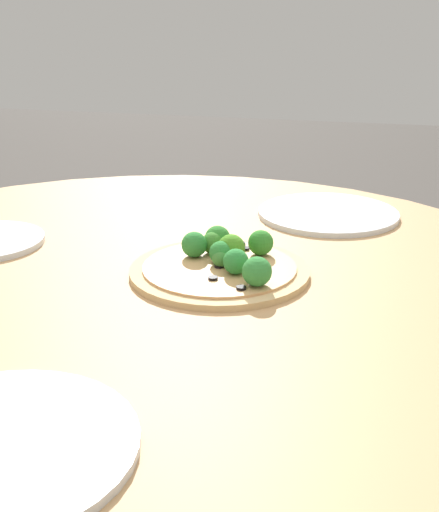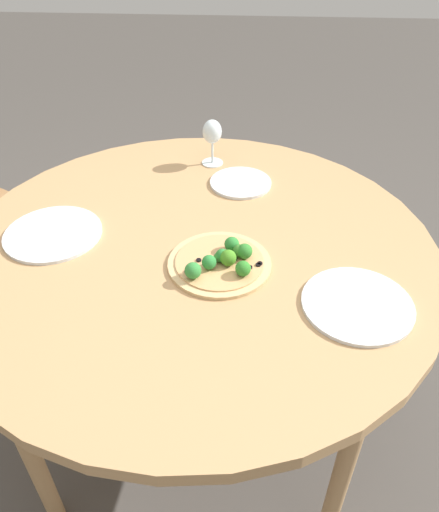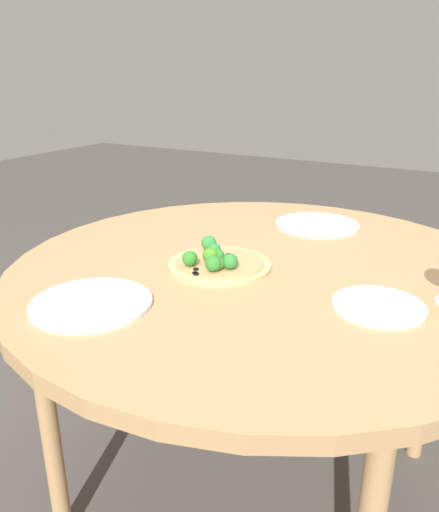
# 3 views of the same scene
# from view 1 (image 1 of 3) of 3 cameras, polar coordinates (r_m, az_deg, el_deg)

# --- Properties ---
(dining_table) EXTENTS (1.34, 1.34, 0.78)m
(dining_table) POSITION_cam_1_polar(r_m,az_deg,el_deg) (1.06, -5.68, -5.36)
(dining_table) COLOR tan
(dining_table) RESTS_ON ground_plane
(pizza) EXTENTS (0.27, 0.27, 0.06)m
(pizza) POSITION_cam_1_polar(r_m,az_deg,el_deg) (1.08, 0.28, -0.60)
(pizza) COLOR tan
(pizza) RESTS_ON dining_table
(plate_far) EXTENTS (0.27, 0.27, 0.01)m
(plate_far) POSITION_cam_1_polar(r_m,az_deg,el_deg) (1.38, 8.69, 3.39)
(plate_far) COLOR silver
(plate_far) RESTS_ON dining_table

